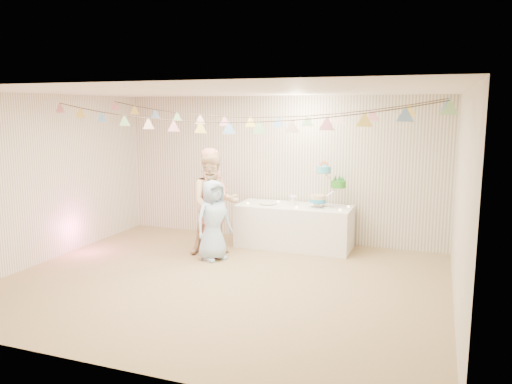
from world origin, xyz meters
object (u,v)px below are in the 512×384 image
(table, at_px, (294,226))
(person_child, at_px, (213,220))
(person_adult_b, at_px, (214,204))
(cake_stand, at_px, (327,185))
(person_adult_a, at_px, (214,201))

(table, bearing_deg, person_child, -131.59)
(table, height_order, person_child, person_child)
(person_child, bearing_deg, person_adult_b, 53.38)
(cake_stand, height_order, person_child, cake_stand)
(cake_stand, distance_m, person_child, 2.01)
(cake_stand, bearing_deg, table, -174.81)
(cake_stand, relative_size, person_adult_b, 0.43)
(cake_stand, bearing_deg, person_child, -142.75)
(cake_stand, height_order, person_adult_a, person_adult_a)
(table, relative_size, person_adult_a, 1.12)
(table, xyz_separation_m, person_adult_a, (-1.18, -0.73, 0.50))
(person_adult_a, bearing_deg, person_child, -152.75)
(person_adult_a, height_order, person_adult_b, person_adult_a)
(cake_stand, xyz_separation_m, person_adult_b, (-1.68, -0.88, -0.27))
(person_adult_a, bearing_deg, cake_stand, -62.31)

